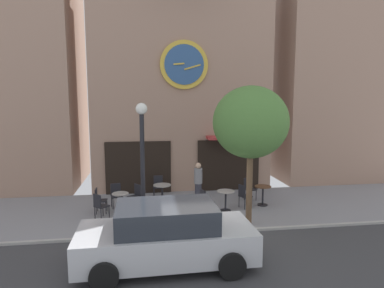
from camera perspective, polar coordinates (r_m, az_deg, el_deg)
ground_plane at (r=9.85m, az=2.83°, el=-16.99°), size 24.18×11.30×0.13m
clock_building at (r=16.06m, az=-2.02°, el=14.26°), size 8.10×4.23×11.54m
neighbor_building_left at (r=18.19m, az=-29.87°, el=16.03°), size 6.56×4.66×14.13m
neighbor_building_right at (r=19.76m, az=23.17°, el=12.88°), size 6.61×4.86×12.24m
street_lamp at (r=10.48m, az=-8.51°, el=-3.75°), size 0.36×0.36×3.99m
street_tree at (r=10.65m, az=10.10°, el=3.63°), size 2.43×2.18×4.53m
cafe_table_leftmost at (r=12.34m, az=-12.25°, el=-9.48°), size 0.60×0.60×0.76m
cafe_table_center at (r=13.41m, az=-5.16°, el=-7.88°), size 0.71×0.71×0.72m
cafe_table_center_right at (r=12.42m, az=5.82°, el=-9.13°), size 0.65×0.65×0.76m
cafe_table_center_left at (r=13.28m, az=12.11°, el=-8.17°), size 0.63×0.63×0.77m
cafe_chair_facing_wall at (r=13.12m, az=-12.94°, el=-8.31°), size 0.49×0.49×0.90m
cafe_chair_facing_street at (r=12.86m, az=-9.65°, el=-8.55°), size 0.56×0.56×0.90m
cafe_chair_corner at (r=14.16m, az=-5.87°, el=-6.98°), size 0.44×0.44×0.90m
cafe_chair_left_end at (r=12.61m, az=-15.73°, el=-9.05°), size 0.40×0.40×0.90m
cafe_chair_outer at (r=12.03m, az=2.28°, el=-9.57°), size 0.50×0.50×0.90m
cafe_chair_right_end at (r=12.83m, az=8.92°, el=-8.57°), size 0.52×0.52×0.90m
cafe_chair_near_lamp at (r=11.94m, az=-15.62°, el=-9.99°), size 0.57×0.57×0.90m
cafe_chair_mid_row at (r=13.91m, az=9.79°, el=-7.33°), size 0.53×0.53×0.90m
pedestrian_grey at (r=13.00m, az=1.08°, el=-6.74°), size 0.38×0.38×1.67m
parked_car_silver at (r=8.47m, az=-4.45°, el=-15.44°), size 4.33×2.08×1.55m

